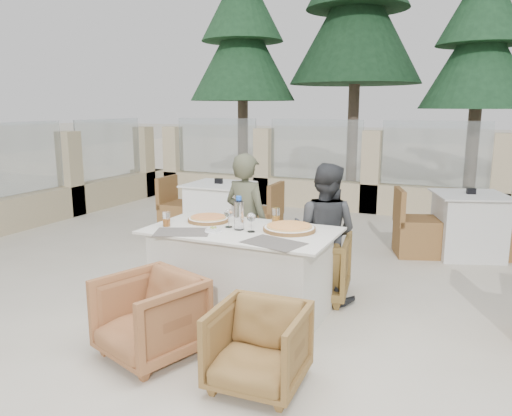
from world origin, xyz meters
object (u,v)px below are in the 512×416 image
at_px(wine_glass_centre, 229,217).
at_px(diner_right, 325,232).
at_px(armchair_far_right, 314,265).
at_px(armchair_near_right, 258,347).
at_px(pizza_right, 289,227).
at_px(olive_dish, 214,229).
at_px(beer_glass_left, 166,219).
at_px(armchair_near_left, 150,317).
at_px(dining_table, 242,272).
at_px(bg_table_a, 219,211).
at_px(beer_glass_right, 276,216).
at_px(armchair_far_left, 234,254).
at_px(water_bottle, 239,213).
at_px(wine_glass_near, 251,221).
at_px(pizza_left, 208,219).
at_px(diner_left, 246,223).
at_px(bg_table_b, 468,225).

relative_size(wine_glass_centre, diner_right, 0.14).
relative_size(wine_glass_centre, armchair_far_right, 0.27).
bearing_deg(armchair_near_right, pizza_right, 98.20).
bearing_deg(olive_dish, beer_glass_left, 179.59).
distance_m(armchair_near_left, armchair_near_right, 0.88).
xyz_separation_m(dining_table, bg_table_a, (-1.41, 2.18, 0.00)).
relative_size(pizza_right, beer_glass_right, 3.11).
height_order(olive_dish, armchair_far_left, olive_dish).
distance_m(dining_table, armchair_far_left, 0.77).
bearing_deg(beer_glass_left, armchair_far_right, 37.89).
relative_size(water_bottle, olive_dish, 2.63).
bearing_deg(bg_table_a, water_bottle, -59.31).
xyz_separation_m(wine_glass_centre, diner_right, (0.68, 0.63, -0.21)).
height_order(armchair_far_left, armchair_far_right, armchair_far_left).
distance_m(water_bottle, diner_right, 0.91).
relative_size(dining_table, wine_glass_near, 8.70).
xyz_separation_m(pizza_left, armchair_near_left, (0.13, -1.09, -0.49)).
bearing_deg(armchair_far_left, dining_table, 118.78).
bearing_deg(bg_table_a, armchair_near_left, -71.80).
xyz_separation_m(diner_left, bg_table_a, (-1.18, 1.60, -0.30)).
distance_m(olive_dish, armchair_near_left, 0.92).
xyz_separation_m(wine_glass_centre, olive_dish, (-0.04, -0.19, -0.07)).
bearing_deg(diner_right, armchair_far_left, 4.19).
distance_m(dining_table, armchair_near_left, 0.99).
xyz_separation_m(diner_left, bg_table_b, (1.96, 2.12, -0.30)).
distance_m(beer_glass_right, diner_right, 0.52).
height_order(beer_glass_right, armchair_near_right, beer_glass_right).
distance_m(dining_table, wine_glass_near, 0.49).
height_order(pizza_right, beer_glass_left, beer_glass_left).
height_order(diner_left, bg_table_a, diner_left).
height_order(pizza_right, armchair_far_left, pizza_right).
distance_m(pizza_right, olive_dish, 0.64).
xyz_separation_m(pizza_left, wine_glass_near, (0.52, -0.19, 0.07)).
distance_m(bg_table_a, bg_table_b, 3.19).
height_order(wine_glass_centre, armchair_far_right, wine_glass_centre).
bearing_deg(olive_dish, bg_table_b, 56.58).
bearing_deg(armchair_near_right, armchair_far_right, 93.02).
bearing_deg(pizza_left, diner_right, 28.02).
distance_m(dining_table, pizza_left, 0.59).
distance_m(dining_table, diner_left, 0.70).
xyz_separation_m(beer_glass_right, diner_left, (-0.42, 0.26, -0.16)).
distance_m(dining_table, beer_glass_right, 0.59).
distance_m(dining_table, beer_glass_left, 0.80).
xyz_separation_m(wine_glass_centre, armchair_near_left, (-0.14, -0.96, -0.56)).
relative_size(olive_dish, armchair_near_right, 0.18).
height_order(pizza_left, armchair_near_right, pizza_left).
bearing_deg(beer_glass_left, wine_glass_near, 9.33).
height_order(pizza_left, wine_glass_near, wine_glass_near).
bearing_deg(water_bottle, armchair_far_left, 120.35).
relative_size(pizza_left, wine_glass_near, 2.02).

